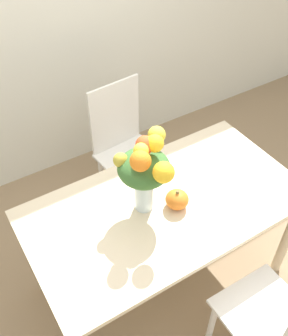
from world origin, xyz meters
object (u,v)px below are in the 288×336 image
(dining_chair_near_window, at_px, (126,149))
(pumpkin, at_px, (177,199))
(dining_chair_far_side, at_px, (279,323))
(flower_vase, at_px, (145,169))

(dining_chair_near_window, bearing_deg, pumpkin, -105.30)
(dining_chair_near_window, relative_size, dining_chair_far_side, 1.00)
(pumpkin, distance_m, dining_chair_near_window, 0.86)
(dining_chair_near_window, height_order, dining_chair_far_side, same)
(flower_vase, relative_size, dining_chair_near_window, 0.48)
(dining_chair_near_window, bearing_deg, dining_chair_far_side, -96.04)
(dining_chair_near_window, bearing_deg, flower_vase, -117.28)
(flower_vase, bearing_deg, dining_chair_near_window, 68.05)
(pumpkin, height_order, dining_chair_far_side, dining_chair_far_side)
(flower_vase, distance_m, dining_chair_far_side, 0.98)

